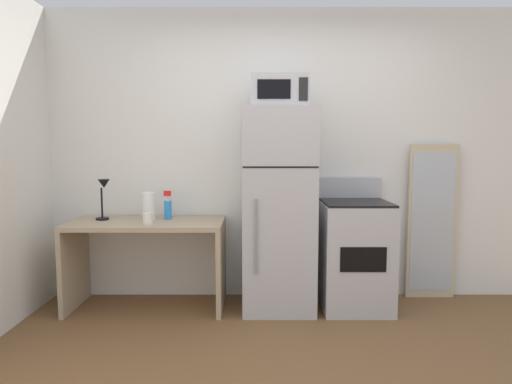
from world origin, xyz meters
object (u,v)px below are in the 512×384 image
object	(u,v)px
spray_bottle	(168,208)
desk_lamp	(103,192)
desk	(147,246)
refrigerator	(278,210)
leaning_mirror	(432,222)
paper_towel_roll	(149,206)
oven_range	(354,254)
coffee_mug	(148,218)
microwave	(279,92)

from	to	relation	value
spray_bottle	desk_lamp	bearing A→B (deg)	-174.74
desk	spray_bottle	size ratio (longest dim) A/B	5.22
refrigerator	leaning_mirror	bearing A→B (deg)	10.35
leaning_mirror	paper_towel_roll	bearing A→B (deg)	-176.04
refrigerator	oven_range	bearing A→B (deg)	0.16
paper_towel_roll	desk_lamp	bearing A→B (deg)	-176.91
desk_lamp	coffee_mug	bearing A→B (deg)	-24.81
desk	spray_bottle	world-z (taller)	spray_bottle
coffee_mug	oven_range	world-z (taller)	oven_range
paper_towel_roll	refrigerator	bearing A→B (deg)	-4.21
refrigerator	paper_towel_roll	bearing A→B (deg)	175.79
spray_bottle	refrigerator	world-z (taller)	refrigerator
coffee_mug	microwave	bearing A→B (deg)	6.04
desk	desk_lamp	world-z (taller)	desk_lamp
paper_towel_roll	refrigerator	size ratio (longest dim) A/B	0.14
microwave	leaning_mirror	xyz separation A→B (m)	(1.41, 0.28, -1.13)
desk_lamp	microwave	size ratio (longest dim) A/B	0.77
spray_bottle	microwave	size ratio (longest dim) A/B	0.54
paper_towel_roll	spray_bottle	bearing A→B (deg)	10.45
microwave	oven_range	bearing A→B (deg)	2.01
desk	spray_bottle	xyz separation A→B (m)	(0.16, 0.11, 0.31)
spray_bottle	oven_range	xyz separation A→B (m)	(1.61, -0.11, -0.38)
desk_lamp	paper_towel_roll	xyz separation A→B (m)	(0.38, 0.02, -0.12)
coffee_mug	microwave	world-z (taller)	microwave
microwave	oven_range	size ratio (longest dim) A/B	0.42
microwave	spray_bottle	bearing A→B (deg)	172.14
refrigerator	oven_range	distance (m)	0.76
leaning_mirror	desk_lamp	bearing A→B (deg)	-176.15
spray_bottle	leaning_mirror	size ratio (longest dim) A/B	0.18
paper_towel_roll	microwave	bearing A→B (deg)	-5.28
desk	leaning_mirror	xyz separation A→B (m)	(2.53, 0.26, 0.17)
microwave	desk_lamp	bearing A→B (deg)	176.84
coffee_mug	desk	bearing A→B (deg)	108.89
desk_lamp	leaning_mirror	xyz separation A→B (m)	(2.91, 0.20, -0.29)
desk_lamp	spray_bottle	world-z (taller)	desk_lamp
oven_range	leaning_mirror	bearing A→B (deg)	18.75
coffee_mug	microwave	distance (m)	1.49
oven_range	spray_bottle	bearing A→B (deg)	176.12
spray_bottle	oven_range	world-z (taller)	oven_range
oven_range	leaning_mirror	world-z (taller)	leaning_mirror
microwave	desk	bearing A→B (deg)	179.03
desk_lamp	oven_range	size ratio (longest dim) A/B	0.32
desk_lamp	oven_range	xyz separation A→B (m)	(2.15, -0.06, -0.52)
desk	leaning_mirror	size ratio (longest dim) A/B	0.93
desk	oven_range	world-z (taller)	oven_range
refrigerator	leaning_mirror	size ratio (longest dim) A/B	1.21
paper_towel_roll	coffee_mug	xyz separation A→B (m)	(0.04, -0.22, -0.07)
paper_towel_roll	desk	bearing A→B (deg)	-91.81
coffee_mug	leaning_mirror	world-z (taller)	leaning_mirror
spray_bottle	paper_towel_roll	xyz separation A→B (m)	(-0.16, -0.03, 0.02)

